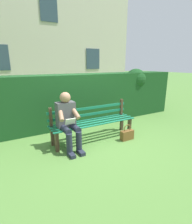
# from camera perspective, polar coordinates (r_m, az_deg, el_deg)

# --- Properties ---
(ground) EXTENTS (60.00, 60.00, 0.00)m
(ground) POSITION_cam_1_polar(r_m,az_deg,el_deg) (4.14, -0.69, -8.84)
(ground) COLOR #517F38
(park_bench) EXTENTS (2.02, 0.48, 0.83)m
(park_bench) POSITION_cam_1_polar(r_m,az_deg,el_deg) (4.03, -1.12, -3.12)
(park_bench) COLOR #4C3828
(park_bench) RESTS_ON ground
(person_seated) EXTENTS (0.44, 0.73, 1.16)m
(person_seated) POSITION_cam_1_polar(r_m,az_deg,el_deg) (3.58, -9.21, -2.49)
(person_seated) COLOR #4C4C51
(person_seated) RESTS_ON ground
(hedge_backdrop) EXTENTS (6.30, 0.83, 1.55)m
(hedge_backdrop) POSITION_cam_1_polar(r_m,az_deg,el_deg) (5.14, -3.96, 4.75)
(hedge_backdrop) COLOR #19471E
(hedge_backdrop) RESTS_ON ground
(building_facade) EXTENTS (10.23, 3.00, 7.10)m
(building_facade) POSITION_cam_1_polar(r_m,az_deg,el_deg) (11.83, -16.94, 23.90)
(building_facade) COLOR beige
(building_facade) RESTS_ON ground
(handbag) EXTENTS (0.31, 0.13, 0.37)m
(handbag) POSITION_cam_1_polar(r_m,az_deg,el_deg) (4.13, 10.14, -7.29)
(handbag) COLOR brown
(handbag) RESTS_ON ground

